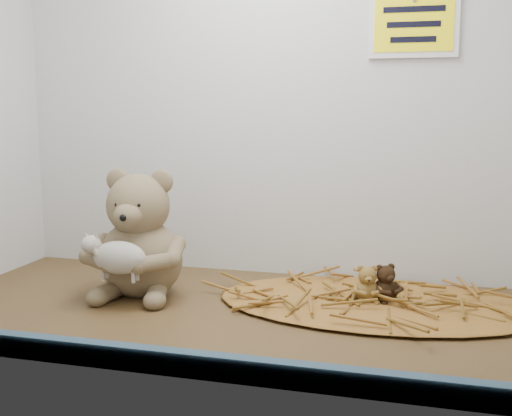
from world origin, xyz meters
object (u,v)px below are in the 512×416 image
(main_teddy, at_px, (140,232))
(mini_teddy_brown, at_px, (385,281))
(toy_lamb, at_px, (119,258))
(mini_teddy_tan, at_px, (367,282))

(main_teddy, height_order, mini_teddy_brown, main_teddy)
(toy_lamb, bearing_deg, mini_teddy_tan, 16.20)
(toy_lamb, xyz_separation_m, mini_teddy_tan, (0.46, 0.13, -0.05))
(mini_teddy_tan, xyz_separation_m, mini_teddy_brown, (0.03, 0.01, 0.00))
(main_teddy, relative_size, toy_lamb, 1.88)
(mini_teddy_brown, bearing_deg, mini_teddy_tan, 166.83)
(mini_teddy_brown, bearing_deg, main_teddy, 150.43)
(main_teddy, distance_m, mini_teddy_tan, 0.47)
(main_teddy, xyz_separation_m, toy_lamb, (0.00, -0.09, -0.03))
(toy_lamb, height_order, mini_teddy_brown, toy_lamb)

